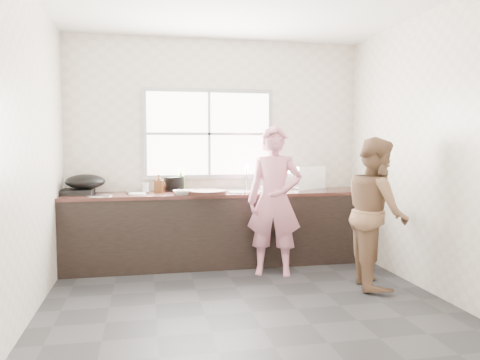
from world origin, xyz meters
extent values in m
cube|color=#29292C|center=(0.00, 0.00, -0.01)|extent=(3.60, 3.20, 0.01)
cube|color=beige|center=(0.00, 1.60, 1.35)|extent=(3.60, 0.01, 2.70)
cube|color=beige|center=(-1.80, 0.00, 1.35)|extent=(0.01, 3.20, 2.70)
cube|color=silver|center=(1.80, 0.00, 1.35)|extent=(0.01, 3.20, 2.70)
cube|color=beige|center=(0.00, -1.60, 1.35)|extent=(3.60, 0.01, 2.70)
cube|color=black|center=(0.00, 1.29, 0.41)|extent=(3.60, 0.62, 0.82)
cube|color=#371B16|center=(0.00, 1.29, 0.84)|extent=(3.60, 0.64, 0.04)
cube|color=silver|center=(0.35, 1.29, 0.86)|extent=(0.55, 0.45, 0.02)
cylinder|color=silver|center=(0.35, 1.49, 1.01)|extent=(0.02, 0.02, 0.30)
cube|color=#9EA0A5|center=(-0.10, 1.59, 1.55)|extent=(1.60, 0.05, 1.10)
cube|color=white|center=(-0.10, 1.57, 1.55)|extent=(1.50, 0.01, 1.00)
imported|color=pink|center=(0.50, 0.74, 0.76)|extent=(0.64, 0.52, 1.51)
imported|color=brown|center=(1.39, 0.13, 0.75)|extent=(0.70, 0.83, 1.50)
cylinder|color=black|center=(-0.20, 1.08, 0.88)|extent=(0.51, 0.51, 0.04)
cube|color=silver|center=(-0.41, 1.22, 0.90)|extent=(0.21, 0.11, 0.01)
imported|color=silver|center=(-0.47, 1.08, 0.89)|extent=(0.22, 0.22, 0.05)
imported|color=silver|center=(0.56, 1.09, 0.89)|extent=(0.20, 0.20, 0.06)
imported|color=silver|center=(0.61, 1.08, 0.89)|extent=(0.29, 0.29, 0.07)
cylinder|color=black|center=(-0.53, 1.52, 0.95)|extent=(0.31, 0.31, 0.17)
cylinder|color=white|center=(-0.97, 1.21, 0.87)|extent=(0.24, 0.24, 0.02)
imported|color=#51922F|center=(-0.45, 1.52, 0.99)|extent=(0.10, 0.10, 0.26)
imported|color=#4E2B13|center=(-0.72, 1.37, 0.96)|extent=(0.11, 0.11, 0.20)
imported|color=#481E12|center=(-0.62, 1.52, 0.94)|extent=(0.15, 0.15, 0.15)
cylinder|color=white|center=(-0.87, 1.49, 0.91)|extent=(0.09, 0.09, 0.10)
cube|color=black|center=(-1.65, 1.38, 0.89)|extent=(0.39, 0.39, 0.06)
ellipsoid|color=black|center=(-1.54, 1.37, 1.00)|extent=(0.47, 0.47, 0.17)
cube|color=silver|center=(1.03, 1.26, 1.01)|extent=(0.47, 0.39, 0.30)
cylinder|color=silver|center=(-1.36, 1.12, 0.87)|extent=(0.31, 0.31, 0.01)
cylinder|color=#A7A8AD|center=(-0.96, 1.41, 0.87)|extent=(0.32, 0.32, 0.01)
camera|label=1|loc=(-0.87, -4.13, 1.43)|focal=35.00mm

